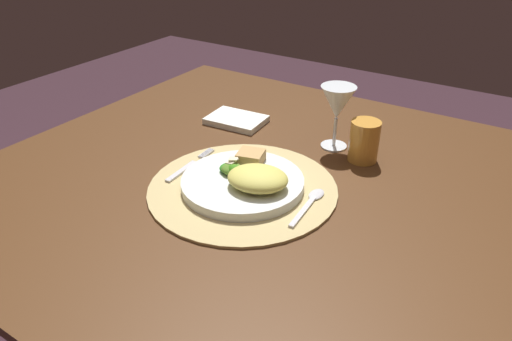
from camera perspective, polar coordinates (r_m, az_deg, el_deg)
dining_table at (r=1.11m, az=0.05°, el=-7.60°), size 1.14×1.09×0.75m
placemat at (r=0.97m, az=-1.60°, el=-2.11°), size 0.39×0.39×0.01m
dinner_plate at (r=0.96m, az=-1.61°, el=-1.46°), size 0.25×0.25×0.02m
pasta_serving at (r=0.92m, az=0.21°, el=-0.94°), size 0.14×0.13×0.04m
salad_greens at (r=0.97m, az=-2.82°, el=0.13°), size 0.08×0.06×0.03m
bread_piece at (r=1.01m, az=-0.63°, el=1.60°), size 0.06×0.06×0.03m
fork at (r=1.05m, az=-8.08°, el=0.51°), size 0.02×0.16×0.00m
spoon at (r=0.93m, az=6.67°, el=-3.57°), size 0.03×0.14×0.01m
napkin at (r=1.26m, az=-2.37°, el=6.06°), size 0.15×0.11×0.02m
wine_glass at (r=1.11m, az=9.70°, el=7.81°), size 0.08×0.08×0.15m
amber_tumbler at (r=1.09m, az=12.80°, el=3.45°), size 0.07×0.07×0.09m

